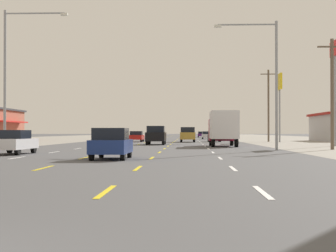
# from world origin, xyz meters

# --- Properties ---
(ground_plane) EXTENTS (572.00, 572.00, 0.00)m
(ground_plane) POSITION_xyz_m (0.00, 66.00, 0.00)
(ground_plane) COLOR #4C4C4F
(lane_markings) EXTENTS (10.64, 227.60, 0.01)m
(lane_markings) POSITION_xyz_m (0.00, 104.50, 0.01)
(lane_markings) COLOR white
(lane_markings) RESTS_ON ground
(hatchback_center_turn_nearest) EXTENTS (1.72, 3.90, 1.54)m
(hatchback_center_turn_nearest) POSITION_xyz_m (-0.18, 20.97, 0.78)
(hatchback_center_turn_nearest) COLOR navy
(hatchback_center_turn_nearest) RESTS_ON ground
(sedan_far_left_near) EXTENTS (1.80, 4.50, 1.46)m
(sedan_far_left_near) POSITION_xyz_m (-6.95, 26.44, 0.76)
(sedan_far_left_near) COLOR silver
(sedan_far_left_near) RESTS_ON ground
(box_truck_far_right_mid) EXTENTS (2.40, 7.20, 3.23)m
(box_truck_far_right_mid) POSITION_xyz_m (6.90, 43.95, 1.84)
(box_truck_far_right_mid) COLOR maroon
(box_truck_far_right_mid) RESTS_ON ground
(suv_center_turn_midfar) EXTENTS (1.98, 4.90, 1.98)m
(suv_center_turn_midfar) POSITION_xyz_m (0.24, 50.62, 1.03)
(suv_center_turn_midfar) COLOR black
(suv_center_turn_midfar) RESTS_ON ground
(suv_inner_right_far) EXTENTS (1.98, 4.90, 1.98)m
(suv_inner_right_far) POSITION_xyz_m (3.61, 64.43, 1.03)
(suv_inner_right_far) COLOR #B28C33
(suv_inner_right_far) RESTS_ON ground
(sedan_inner_left_farther) EXTENTS (1.80, 4.50, 1.46)m
(sedan_inner_left_farther) POSITION_xyz_m (-3.38, 66.18, 0.76)
(sedan_inner_left_farther) COLOR red
(sedan_inner_left_farther) RESTS_ON ground
(hatchback_far_right_farthest) EXTENTS (1.72, 3.90, 1.54)m
(hatchback_far_right_farthest) POSITION_xyz_m (7.24, 66.86, 0.78)
(hatchback_far_right_farthest) COLOR black
(hatchback_far_right_farthest) RESTS_ON ground
(sedan_far_right_distant_a) EXTENTS (1.80, 4.50, 1.46)m
(sedan_far_right_distant_a) POSITION_xyz_m (7.24, 94.76, 0.76)
(sedan_far_right_distant_a) COLOR silver
(sedan_far_right_distant_a) RESTS_ON ground
(hatchback_inner_right_distant_b) EXTENTS (1.72, 3.90, 1.54)m
(hatchback_inner_right_distant_b) POSITION_xyz_m (3.65, 121.05, 0.78)
(hatchback_inner_right_distant_b) COLOR black
(hatchback_inner_right_distant_b) RESTS_ON ground
(sedan_far_right_distant_c) EXTENTS (1.80, 4.50, 1.46)m
(sedan_far_right_distant_c) POSITION_xyz_m (7.04, 124.91, 0.76)
(sedan_far_right_distant_c) COLOR #4C196B
(sedan_far_right_distant_c) RESTS_ON ground
(pole_sign_right_row_1) EXTENTS (0.24, 2.64, 9.98)m
(pole_sign_right_row_1) POSITION_xyz_m (17.50, 44.95, 7.69)
(pole_sign_right_row_1) COLOR gray
(pole_sign_right_row_1) RESTS_ON ground
(pole_sign_right_row_2) EXTENTS (0.24, 2.69, 9.10)m
(pole_sign_right_row_2) POSITION_xyz_m (15.82, 64.87, 7.13)
(pole_sign_right_row_2) COLOR gray
(pole_sign_right_row_2) RESTS_ON ground
(streetlight_left_row_0) EXTENTS (4.86, 0.26, 10.52)m
(streetlight_left_row_0) POSITION_xyz_m (-9.65, 33.94, 6.13)
(streetlight_left_row_0) COLOR gray
(streetlight_left_row_0) RESTS_ON ground
(streetlight_right_row_0) EXTENTS (4.68, 0.26, 9.55)m
(streetlight_right_row_0) POSITION_xyz_m (9.64, 33.94, 5.60)
(streetlight_right_row_0) COLOR gray
(streetlight_right_row_0) RESTS_ON ground
(utility_pole_right_row_0) EXTENTS (2.20, 0.26, 8.44)m
(utility_pole_right_row_0) POSITION_xyz_m (14.58, 35.29, 4.41)
(utility_pole_right_row_0) COLOR brown
(utility_pole_right_row_0) RESTS_ON ground
(utility_pole_right_row_1) EXTENTS (2.20, 0.26, 10.01)m
(utility_pole_right_row_1) POSITION_xyz_m (14.85, 68.11, 5.20)
(utility_pole_right_row_1) COLOR brown
(utility_pole_right_row_1) RESTS_ON ground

